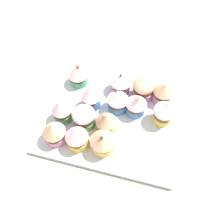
{
  "coord_description": "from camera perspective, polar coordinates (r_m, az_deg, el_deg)",
  "views": [
    {
      "loc": [
        7.49,
        -29.61,
        52.52
      ],
      "look_at": [
        0.0,
        0.0,
        4.2
      ],
      "focal_mm": 33.01,
      "sensor_mm": 36.0,
      "label": 1
    }
  ],
  "objects": [
    {
      "name": "cupcake_3",
      "position": [
        0.58,
        -13.79,
        0.53
      ],
      "size": [
        5.41,
        5.41,
        7.82
      ],
      "color": "#4C9E6B",
      "rests_on": "baking_tray"
    },
    {
      "name": "cupcake_0",
      "position": [
        0.56,
        -15.75,
        -5.43
      ],
      "size": [
        6.07,
        6.07,
        6.82
      ],
      "color": "pink",
      "rests_on": "baking_tray"
    },
    {
      "name": "cupcake_8",
      "position": [
        0.58,
        6.71,
        2.29
      ],
      "size": [
        5.99,
        5.99,
        7.9
      ],
      "color": "#477AC6",
      "rests_on": "baking_tray"
    },
    {
      "name": "cupcake_11",
      "position": [
        0.63,
        2.78,
        8.05
      ],
      "size": [
        6.36,
        6.36,
        6.96
      ],
      "color": "pink",
      "rests_on": "baking_tray"
    },
    {
      "name": "cupcake_10",
      "position": [
        0.66,
        -9.43,
        10.13
      ],
      "size": [
        6.02,
        6.02,
        7.18
      ],
      "color": "#4C9E6B",
      "rests_on": "baking_tray"
    },
    {
      "name": "ground_plane",
      "position": [
        0.62,
        0.0,
        -2.81
      ],
      "size": [
        180.0,
        180.0,
        3.0
      ],
      "primitive_type": "cube",
      "color": "#B2A899"
    },
    {
      "name": "cupcake_2",
      "position": [
        0.52,
        -3.09,
        -8.05
      ],
      "size": [
        6.53,
        6.53,
        7.18
      ],
      "color": "#EFC651",
      "rests_on": "baking_tray"
    },
    {
      "name": "cupcake_12",
      "position": [
        0.62,
        8.66,
        6.52
      ],
      "size": [
        6.52,
        6.52,
        6.84
      ],
      "color": "pink",
      "rests_on": "baking_tray"
    },
    {
      "name": "cupcake_1",
      "position": [
        0.53,
        -9.74,
        -6.87
      ],
      "size": [
        5.82,
        5.82,
        7.44
      ],
      "color": "#EFC651",
      "rests_on": "baking_tray"
    },
    {
      "name": "napkin",
      "position": [
        0.72,
        -20.94,
        6.4
      ],
      "size": [
        16.68,
        14.13,
        0.6
      ],
      "primitive_type": "cube",
      "rotation": [
        0.0,
        0.0,
        0.33
      ],
      "color": "white",
      "rests_on": "ground_plane"
    },
    {
      "name": "cupcake_5",
      "position": [
        0.55,
        -1.59,
        -2.56
      ],
      "size": [
        5.71,
        5.71,
        7.79
      ],
      "color": "#EFC651",
      "rests_on": "baking_tray"
    },
    {
      "name": "cupcake_7",
      "position": [
        0.58,
        1.61,
        3.39
      ],
      "size": [
        6.12,
        6.12,
        7.99
      ],
      "color": "#477AC6",
      "rests_on": "baking_tray"
    },
    {
      "name": "cupcake_6",
      "position": [
        0.59,
        -5.86,
        4.07
      ],
      "size": [
        5.5,
        5.5,
        7.59
      ],
      "color": "#477AC6",
      "rests_on": "baking_tray"
    },
    {
      "name": "cupcake_13",
      "position": [
        0.62,
        14.01,
        5.35
      ],
      "size": [
        6.13,
        6.13,
        6.77
      ],
      "color": "pink",
      "rests_on": "baking_tray"
    },
    {
      "name": "baking_tray",
      "position": [
        0.6,
        0.0,
        -1.83
      ],
      "size": [
        38.08,
        31.46,
        1.2
      ],
      "color": "silver",
      "rests_on": "ground_plane"
    },
    {
      "name": "cupcake_9",
      "position": [
        0.58,
        14.06,
        -0.4
      ],
      "size": [
        5.95,
        5.95,
        6.6
      ],
      "color": "#EFC651",
      "rests_on": "baking_tray"
    },
    {
      "name": "cupcake_4",
      "position": [
        0.57,
        -7.76,
        -1.38
      ],
      "size": [
        6.26,
        6.26,
        6.39
      ],
      "color": "#4C9E6B",
      "rests_on": "baking_tray"
    }
  ]
}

